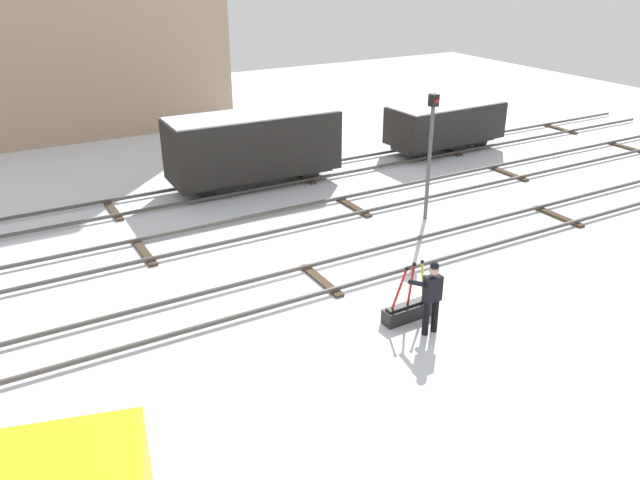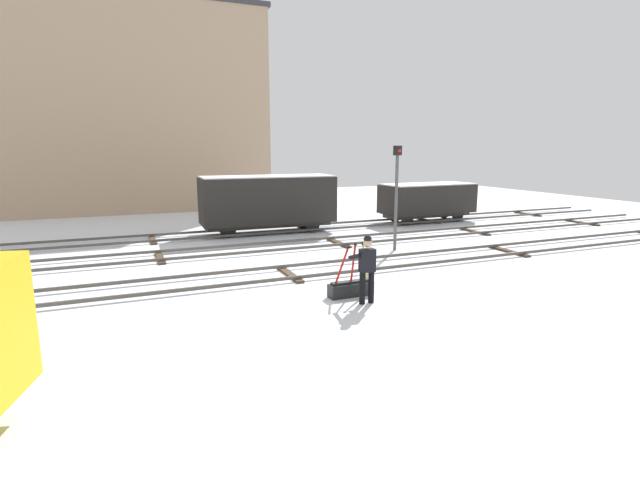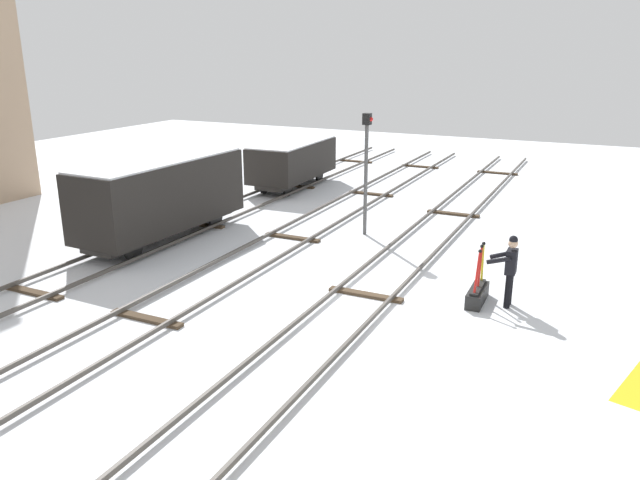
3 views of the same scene
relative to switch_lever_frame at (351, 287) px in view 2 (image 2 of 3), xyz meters
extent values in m
plane|color=silver|center=(-0.82, 2.60, -0.25)|extent=(60.00, 60.00, 0.00)
cube|color=#4C4742|center=(-0.82, 1.88, -0.12)|extent=(44.00, 0.07, 0.10)
cube|color=#4C4742|center=(-0.82, 3.32, -0.12)|extent=(44.00, 0.07, 0.10)
cube|color=#423323|center=(-0.82, 2.60, -0.21)|extent=(0.24, 1.94, 0.08)
cube|color=#423323|center=(7.98, 2.60, -0.21)|extent=(0.24, 1.94, 0.08)
cube|color=#4C4742|center=(-0.82, 5.85, -0.12)|extent=(44.00, 0.07, 0.10)
cube|color=#4C4742|center=(-0.82, 7.29, -0.12)|extent=(44.00, 0.07, 0.10)
cube|color=#423323|center=(-4.34, 6.57, -0.21)|extent=(0.24, 1.94, 0.08)
cube|color=#423323|center=(2.70, 6.57, -0.21)|extent=(0.24, 1.94, 0.08)
cube|color=#423323|center=(9.74, 6.57, -0.21)|extent=(0.24, 1.94, 0.08)
cube|color=#423323|center=(16.78, 6.57, -0.21)|extent=(0.24, 1.94, 0.08)
cube|color=#4C4742|center=(-0.82, 9.52, -0.12)|extent=(44.00, 0.07, 0.10)
cube|color=#4C4742|center=(-0.82, 10.96, -0.12)|extent=(44.00, 0.07, 0.10)
cube|color=#423323|center=(-4.34, 10.24, -0.21)|extent=(0.24, 1.94, 0.08)
cube|color=#423323|center=(2.70, 10.24, -0.21)|extent=(0.24, 1.94, 0.08)
cube|color=#423323|center=(9.74, 10.24, -0.21)|extent=(0.24, 1.94, 0.08)
cube|color=#423323|center=(16.78, 10.24, -0.21)|extent=(0.24, 1.94, 0.08)
cube|color=black|center=(0.00, 0.00, -0.07)|extent=(1.25, 0.39, 0.36)
cube|color=black|center=(0.00, 0.00, 0.14)|extent=(1.12, 0.23, 0.06)
cylinder|color=red|center=(-0.28, -0.01, 0.60)|extent=(0.43, 0.07, 1.00)
sphere|color=black|center=(-0.10, 0.00, 1.09)|extent=(0.09, 0.09, 0.09)
cylinder|color=red|center=(0.06, 0.00, 0.64)|extent=(0.18, 0.06, 1.05)
sphere|color=black|center=(0.12, 0.00, 1.16)|extent=(0.09, 0.09, 0.09)
cylinder|color=yellow|center=(0.40, 0.01, 0.64)|extent=(0.17, 0.06, 1.05)
sphere|color=black|center=(0.34, 0.01, 1.16)|extent=(0.09, 0.09, 0.09)
cylinder|color=black|center=(-0.04, -0.71, 0.17)|extent=(0.15, 0.15, 0.83)
cylinder|color=black|center=(0.22, -0.71, 0.17)|extent=(0.15, 0.15, 0.83)
cube|color=black|center=(0.09, -0.71, 0.88)|extent=(0.39, 0.25, 0.59)
sphere|color=tan|center=(0.09, -0.71, 1.33)|extent=(0.23, 0.23, 0.23)
sphere|color=black|center=(0.09, -0.71, 1.42)|extent=(0.20, 0.20, 0.20)
cylinder|color=black|center=(-0.12, -0.45, 0.94)|extent=(0.12, 0.56, 0.27)
cylinder|color=black|center=(0.30, -0.45, 0.95)|extent=(0.12, 0.56, 0.29)
cylinder|color=#4C4C4C|center=(4.20, 4.64, 1.57)|extent=(0.12, 0.12, 3.62)
cube|color=black|center=(4.20, 4.64, 3.56)|extent=(0.24, 0.24, 0.36)
sphere|color=red|center=(4.20, 4.51, 3.56)|extent=(0.14, 0.14, 0.14)
cube|color=tan|center=(-4.53, 22.55, 5.94)|extent=(16.51, 6.63, 12.37)
cube|color=#38383D|center=(-4.53, 22.55, 12.27)|extent=(16.84, 6.76, 0.30)
cube|color=#2D2B28|center=(9.60, 10.24, 0.15)|extent=(4.79, 1.39, 0.20)
cube|color=black|center=(9.60, 10.24, 0.99)|extent=(5.07, 2.23, 1.48)
cube|color=white|center=(9.60, 10.24, 1.76)|extent=(4.97, 2.14, 0.06)
cylinder|color=black|center=(7.99, 9.62, 0.10)|extent=(0.70, 0.12, 0.70)
cylinder|color=black|center=(7.96, 10.75, 0.10)|extent=(0.70, 0.12, 0.70)
cylinder|color=black|center=(11.25, 9.73, 0.10)|extent=(0.70, 0.12, 0.70)
cylinder|color=black|center=(11.21, 10.86, 0.10)|extent=(0.70, 0.12, 0.70)
cube|color=#2D2B28|center=(0.79, 10.24, 0.15)|extent=(5.82, 1.40, 0.20)
cube|color=black|center=(0.79, 10.24, 1.30)|extent=(6.15, 2.23, 2.09)
cube|color=white|center=(0.79, 10.24, 2.37)|extent=(6.03, 2.14, 0.06)
cylinder|color=black|center=(-1.21, 9.74, 0.10)|extent=(0.70, 0.12, 0.70)
cylinder|color=black|center=(-1.17, 10.86, 0.10)|extent=(0.70, 0.12, 0.70)
cylinder|color=black|center=(2.75, 9.62, 0.10)|extent=(0.70, 0.12, 0.70)
cylinder|color=black|center=(2.79, 10.74, 0.10)|extent=(0.70, 0.12, 0.70)
camera|label=1|loc=(-8.12, -10.10, 7.61)|focal=35.84mm
camera|label=2|loc=(-5.56, -11.11, 3.67)|focal=27.04mm
camera|label=3|loc=(-14.28, -2.63, 5.69)|focal=34.74mm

